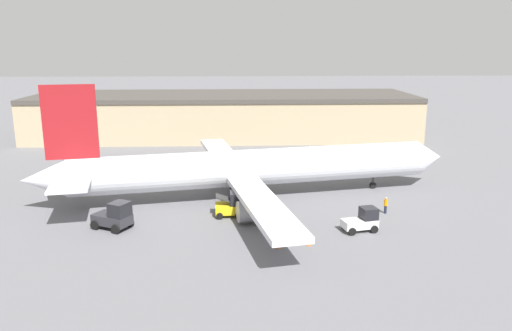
# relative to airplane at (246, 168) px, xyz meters

# --- Properties ---
(ground_plane) EXTENTS (400.00, 400.00, 0.00)m
(ground_plane) POSITION_rel_airplane_xyz_m (1.04, 0.21, -3.17)
(ground_plane) COLOR slate
(terminal_building) EXTENTS (64.14, 18.34, 7.29)m
(terminal_building) POSITION_rel_airplane_xyz_m (-3.00, 36.11, 0.48)
(terminal_building) COLOR tan
(terminal_building) RESTS_ON ground_plane
(airplane) EXTENTS (44.18, 37.23, 12.05)m
(airplane) POSITION_rel_airplane_xyz_m (0.00, 0.00, 0.00)
(airplane) COLOR silver
(airplane) RESTS_ON ground_plane
(ground_crew_worker) EXTENTS (0.35, 0.35, 1.60)m
(ground_crew_worker) POSITION_rel_airplane_xyz_m (13.10, -5.57, -2.32)
(ground_crew_worker) COLOR #1E2338
(ground_crew_worker) RESTS_ON ground_plane
(baggage_tug) EXTENTS (3.20, 2.32, 2.05)m
(baggage_tug) POSITION_rel_airplane_xyz_m (9.77, -9.97, -2.24)
(baggage_tug) COLOR silver
(baggage_tug) RESTS_ON ground_plane
(belt_loader_truck) EXTENTS (2.52, 2.26, 2.29)m
(belt_loader_truck) POSITION_rel_airplane_xyz_m (-1.56, -5.60, -2.12)
(belt_loader_truck) COLOR yellow
(belt_loader_truck) RESTS_ON ground_plane
(pushback_tug) EXTENTS (3.74, 3.29, 2.50)m
(pushback_tug) POSITION_rel_airplane_xyz_m (-11.58, -8.67, -2.02)
(pushback_tug) COLOR #2D2D33
(pushback_tug) RESTS_ON ground_plane
(safety_cone_near) EXTENTS (0.36, 0.36, 0.55)m
(safety_cone_near) POSITION_rel_airplane_xyz_m (2.24, -13.42, -2.90)
(safety_cone_near) COLOR #EF590F
(safety_cone_near) RESTS_ON ground_plane
(safety_cone_far) EXTENTS (0.36, 0.36, 0.55)m
(safety_cone_far) POSITION_rel_airplane_xyz_m (4.71, -12.98, -2.90)
(safety_cone_far) COLOR #EF590F
(safety_cone_far) RESTS_ON ground_plane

